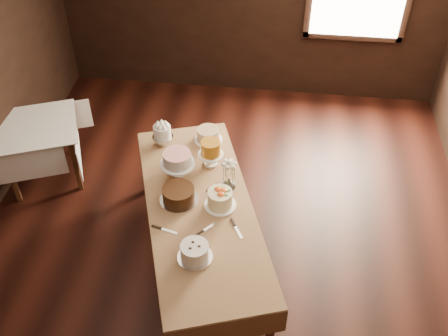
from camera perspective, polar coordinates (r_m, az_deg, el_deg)
floor at (r=5.24m, az=-0.28°, el=-9.26°), size 5.00×6.00×0.01m
display_table at (r=4.69m, az=-2.64°, el=-4.69°), size 1.63×2.53×0.73m
side_table at (r=5.98m, az=-19.78°, el=3.74°), size 1.10×1.10×0.71m
cake_meringue at (r=5.28m, az=-6.75°, el=3.56°), size 0.23×0.23×0.23m
cake_speckled at (r=5.31m, az=-1.75°, el=3.61°), size 0.29×0.29×0.14m
cake_lattice at (r=4.91m, az=-5.11°, el=0.38°), size 0.38×0.38×0.25m
cake_caramel at (r=4.98m, az=-1.46°, el=1.51°), size 0.26×0.26×0.29m
cake_chocolate at (r=4.67m, az=-5.01°, el=-2.94°), size 0.41×0.41×0.14m
cake_flowers at (r=4.59m, az=-0.44°, el=-3.46°), size 0.29×0.29×0.17m
cake_swirl at (r=4.21m, az=-3.24°, el=-9.19°), size 0.32×0.32×0.15m
cake_server_a at (r=4.48m, az=-1.53°, el=-6.41°), size 0.18×0.20×0.01m
cake_server_b at (r=4.43m, az=1.59°, el=-7.04°), size 0.14×0.22×0.01m
cake_server_c at (r=4.85m, az=-4.10°, el=-1.88°), size 0.05×0.24×0.01m
cake_server_d at (r=4.86m, az=-0.52°, el=-1.60°), size 0.17×0.21×0.01m
cake_server_e at (r=4.46m, az=-6.03°, el=-6.89°), size 0.24×0.08×0.01m
flower_vase at (r=4.75m, az=0.54°, el=-1.82°), size 0.14×0.14×0.13m
flower_bouquet at (r=4.63m, az=0.56°, el=-0.16°), size 0.14×0.14×0.20m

